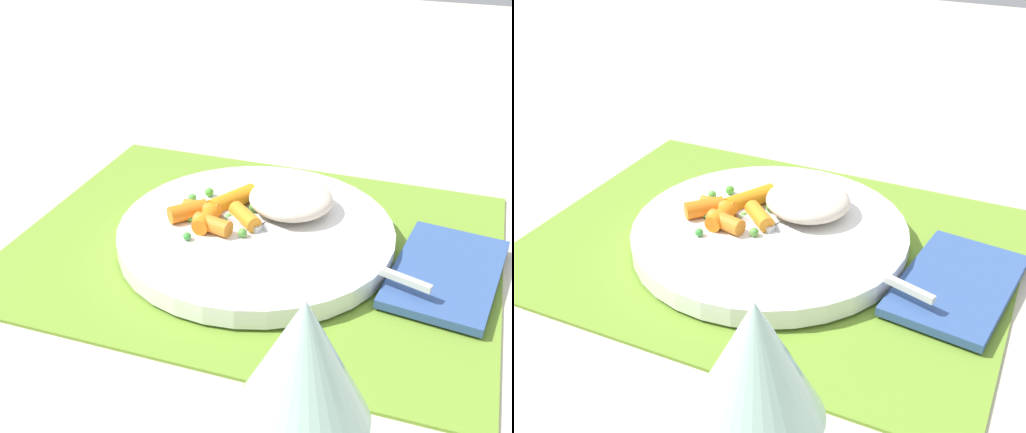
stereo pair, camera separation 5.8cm
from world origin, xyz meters
TOP-DOWN VIEW (x-y plane):
  - ground_plane at (0.00, 0.00)m, footprint 2.40×2.40m
  - placemat at (0.00, 0.00)m, footprint 0.46×0.35m
  - plate at (0.00, 0.00)m, footprint 0.26×0.26m
  - rice_mound at (-0.02, -0.04)m, footprint 0.08×0.08m
  - carrot_portion at (0.04, 0.00)m, footprint 0.09×0.09m
  - pea_scatter at (0.04, -0.00)m, footprint 0.08×0.09m
  - fork at (-0.05, 0.02)m, footprint 0.21×0.08m
  - wine_glass at (-0.12, 0.27)m, footprint 0.07×0.07m
  - napkin at (-0.18, 0.00)m, footprint 0.11×0.15m

SIDE VIEW (x-z plane):
  - ground_plane at x=0.00m, z-range 0.00..0.00m
  - placemat at x=0.00m, z-range 0.00..0.01m
  - napkin at x=-0.18m, z-range 0.01..0.01m
  - plate at x=0.00m, z-range 0.01..0.02m
  - fork at x=-0.05m, z-range 0.02..0.03m
  - pea_scatter at x=0.04m, z-range 0.02..0.03m
  - carrot_portion at x=0.04m, z-range 0.02..0.04m
  - rice_mound at x=-0.02m, z-range 0.02..0.05m
  - wine_glass at x=-0.12m, z-range 0.03..0.19m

